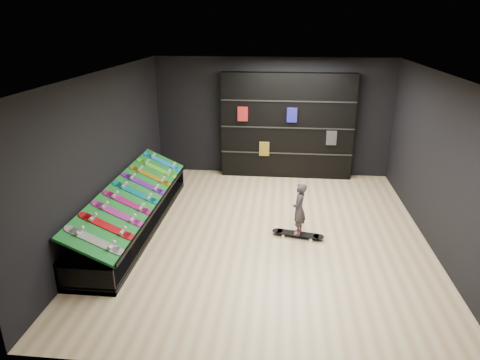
# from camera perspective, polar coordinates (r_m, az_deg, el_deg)

# --- Properties ---
(floor) EXTENTS (6.00, 7.00, 0.01)m
(floor) POSITION_cam_1_polar(r_m,az_deg,el_deg) (8.29, 3.32, -7.09)
(floor) COLOR #D0B98C
(floor) RESTS_ON ground
(ceiling) EXTENTS (6.00, 7.00, 0.01)m
(ceiling) POSITION_cam_1_polar(r_m,az_deg,el_deg) (7.39, 3.81, 13.96)
(ceiling) COLOR white
(ceiling) RESTS_ON ground
(wall_back) EXTENTS (6.00, 0.02, 3.00)m
(wall_back) POSITION_cam_1_polar(r_m,az_deg,el_deg) (11.10, 4.35, 8.32)
(wall_back) COLOR black
(wall_back) RESTS_ON ground
(wall_front) EXTENTS (6.00, 0.02, 3.00)m
(wall_front) POSITION_cam_1_polar(r_m,az_deg,el_deg) (4.51, 1.57, -10.81)
(wall_front) COLOR black
(wall_front) RESTS_ON ground
(wall_left) EXTENTS (0.02, 7.00, 3.00)m
(wall_left) POSITION_cam_1_polar(r_m,az_deg,el_deg) (8.37, -17.46, 3.34)
(wall_left) COLOR black
(wall_left) RESTS_ON ground
(wall_right) EXTENTS (0.02, 7.00, 3.00)m
(wall_right) POSITION_cam_1_polar(r_m,az_deg,el_deg) (8.18, 25.06, 1.91)
(wall_right) COLOR black
(wall_right) RESTS_ON ground
(display_rack) EXTENTS (0.90, 4.50, 0.50)m
(display_rack) POSITION_cam_1_polar(r_m,az_deg,el_deg) (8.65, -13.82, -4.63)
(display_rack) COLOR black
(display_rack) RESTS_ON ground
(turf_ramp) EXTENTS (0.92, 4.50, 0.46)m
(turf_ramp) POSITION_cam_1_polar(r_m,az_deg,el_deg) (8.45, -13.77, -1.82)
(turf_ramp) COLOR #0D531A
(turf_ramp) RESTS_ON display_rack
(back_shelving) EXTENTS (3.31, 0.39, 2.65)m
(back_shelving) POSITION_cam_1_polar(r_m,az_deg,el_deg) (10.96, 6.27, 7.16)
(back_shelving) COLOR black
(back_shelving) RESTS_ON ground
(floor_skateboard) EXTENTS (1.00, 0.41, 0.09)m
(floor_skateboard) POSITION_cam_1_polar(r_m,az_deg,el_deg) (8.18, 7.70, -7.30)
(floor_skateboard) COLOR black
(floor_skateboard) RESTS_ON ground
(child) EXTENTS (0.20, 0.25, 0.60)m
(child) POSITION_cam_1_polar(r_m,az_deg,el_deg) (8.03, 7.82, -5.14)
(child) COLOR black
(child) RESTS_ON floor_skateboard
(display_board_0) EXTENTS (0.93, 0.22, 0.50)m
(display_board_0) POSITION_cam_1_polar(r_m,az_deg,el_deg) (6.85, -18.83, -7.63)
(display_board_0) COLOR black
(display_board_0) RESTS_ON turf_ramp
(display_board_1) EXTENTS (0.93, 0.22, 0.50)m
(display_board_1) POSITION_cam_1_polar(r_m,az_deg,el_deg) (7.23, -17.33, -5.90)
(display_board_1) COLOR red
(display_board_1) RESTS_ON turf_ramp
(display_board_2) EXTENTS (0.93, 0.22, 0.50)m
(display_board_2) POSITION_cam_1_polar(r_m,az_deg,el_deg) (7.62, -15.99, -4.34)
(display_board_2) COLOR #2626BF
(display_board_2) RESTS_ON turf_ramp
(display_board_3) EXTENTS (0.93, 0.22, 0.50)m
(display_board_3) POSITION_cam_1_polar(r_m,az_deg,el_deg) (8.03, -14.78, -2.93)
(display_board_3) COLOR #E5198C
(display_board_3) RESTS_ON turf_ramp
(display_board_4) EXTENTS (0.93, 0.22, 0.50)m
(display_board_4) POSITION_cam_1_polar(r_m,az_deg,el_deg) (8.44, -13.70, -1.66)
(display_board_4) COLOR #0C8C99
(display_board_4) RESTS_ON turf_ramp
(display_board_5) EXTENTS (0.93, 0.22, 0.50)m
(display_board_5) POSITION_cam_1_polar(r_m,az_deg,el_deg) (8.85, -12.72, -0.50)
(display_board_5) COLOR purple
(display_board_5) RESTS_ON turf_ramp
(display_board_6) EXTENTS (0.93, 0.22, 0.50)m
(display_board_6) POSITION_cam_1_polar(r_m,az_deg,el_deg) (9.28, -11.83, 0.55)
(display_board_6) COLOR yellow
(display_board_6) RESTS_ON turf_ramp
(display_board_7) EXTENTS (0.93, 0.22, 0.50)m
(display_board_7) POSITION_cam_1_polar(r_m,az_deg,el_deg) (9.70, -11.01, 1.51)
(display_board_7) COLOR green
(display_board_7) RESTS_ON turf_ramp
(display_board_8) EXTENTS (0.93, 0.22, 0.50)m
(display_board_8) POSITION_cam_1_polar(r_m,az_deg,el_deg) (10.13, -10.27, 2.39)
(display_board_8) COLOR blue
(display_board_8) RESTS_ON turf_ramp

